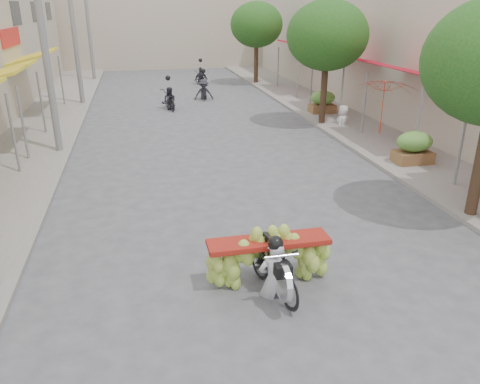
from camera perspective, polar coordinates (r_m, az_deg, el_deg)
name	(u,v)px	position (r m, az deg, el deg)	size (l,w,h in m)	color
ground	(329,359)	(7.60, 10.82, -19.36)	(120.00, 120.00, 0.00)	#545459
sidewalk_left	(29,133)	(21.25, -24.32, 6.55)	(4.00, 60.00, 0.12)	gray
sidewalk_right	(346,117)	(22.85, 12.75, 8.89)	(4.00, 60.00, 0.12)	gray
shophouse_row_right	(464,52)	(24.13, 25.62, 15.12)	(9.77, 40.00, 6.00)	#B2A793
far_building	(161,24)	(43.29, -9.55, 19.59)	(20.00, 6.00, 7.00)	#B2A28D
utility_pole_mid	(43,36)	(17.45, -22.90, 17.14)	(0.60, 0.24, 8.00)	slate
utility_pole_far	(73,25)	(26.36, -19.67, 18.60)	(0.60, 0.24, 8.00)	slate
utility_pole_back	(88,20)	(35.32, -18.06, 19.30)	(0.60, 0.24, 8.00)	slate
street_tree_mid	(327,36)	(20.79, 10.60, 18.22)	(3.40, 3.40, 5.25)	#3A2719
street_tree_far	(257,25)	(32.20, 2.03, 19.70)	(3.40, 3.40, 5.25)	#3A2719
produce_crate_mid	(414,145)	(16.36, 20.46, 5.39)	(1.20, 0.88, 1.16)	brown
produce_crate_far	(323,100)	(23.30, 10.04, 10.98)	(1.20, 0.88, 1.16)	brown
banana_motorbike	(272,257)	(8.63, 3.90, -7.93)	(2.29, 1.94, 2.01)	black
market_umbrella	(387,78)	(17.54, 17.49, 13.09)	(2.90, 2.90, 1.98)	red
pedestrian	(344,105)	(21.12, 12.56, 10.28)	(0.89, 0.89, 1.60)	silver
bg_motorbike_a	(169,95)	(24.46, -8.67, 11.61)	(0.95, 1.82, 1.95)	black
bg_motorbike_b	(204,84)	(26.90, -4.46, 13.01)	(1.08, 1.53, 1.95)	black
bg_motorbike_c	(201,72)	(32.33, -4.80, 14.35)	(1.09, 1.65, 1.95)	black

